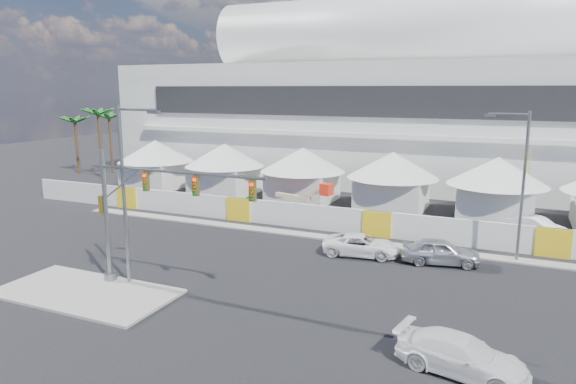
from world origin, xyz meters
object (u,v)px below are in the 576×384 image
at_px(pickup_curb, 361,245).
at_px(streetlight_curb, 520,176).
at_px(sedan_silver, 441,251).
at_px(boom_lift, 289,207).
at_px(lot_car_a, 537,226).
at_px(streetlight_median, 127,183).
at_px(traffic_mast, 136,212).
at_px(pickup_near, 462,355).

xyz_separation_m(pickup_curb, streetlight_curb, (9.46, 2.86, 4.96)).
height_order(sedan_silver, boom_lift, boom_lift).
bearing_deg(streetlight_curb, lot_car_a, 77.13).
relative_size(streetlight_median, streetlight_curb, 1.03).
distance_m(pickup_curb, streetlight_curb, 11.06).
bearing_deg(sedan_silver, pickup_curb, 82.79).
height_order(lot_car_a, boom_lift, boom_lift).
xyz_separation_m(traffic_mast, streetlight_curb, (19.41, 13.50, 1.25)).
relative_size(streetlight_median, boom_lift, 1.43).
bearing_deg(boom_lift, streetlight_curb, -0.75).
relative_size(pickup_near, streetlight_curb, 0.53).
distance_m(sedan_silver, streetlight_curb, 6.94).
xyz_separation_m(sedan_silver, boom_lift, (-13.84, 7.33, 0.10)).
bearing_deg(pickup_near, streetlight_median, 94.12).
distance_m(pickup_near, streetlight_curb, 16.39).
height_order(streetlight_curb, boom_lift, streetlight_curb).
height_order(traffic_mast, boom_lift, traffic_mast).
xyz_separation_m(pickup_near, streetlight_curb, (1.80, 15.54, 4.92)).
relative_size(sedan_silver, pickup_curb, 0.95).
bearing_deg(sedan_silver, pickup_near, 179.48).
height_order(pickup_curb, boom_lift, boom_lift).
relative_size(lot_car_a, traffic_mast, 0.41).
bearing_deg(traffic_mast, sedan_silver, 36.11).
height_order(sedan_silver, streetlight_curb, streetlight_curb).
xyz_separation_m(pickup_near, boom_lift, (-16.36, 20.39, 0.18)).
distance_m(sedan_silver, streetlight_median, 19.83).
xyz_separation_m(lot_car_a, streetlight_curb, (-1.66, -7.26, 4.96)).
relative_size(sedan_silver, traffic_mast, 0.46).
bearing_deg(streetlight_curb, traffic_mast, -145.18).
distance_m(lot_car_a, streetlight_curb, 8.94).
bearing_deg(traffic_mast, lot_car_a, 44.57).
xyz_separation_m(pickup_curb, boom_lift, (-8.69, 7.71, 0.22)).
bearing_deg(boom_lift, lot_car_a, 21.14).
bearing_deg(pickup_curb, sedan_silver, -94.00).
distance_m(sedan_silver, traffic_mast, 19.03).
bearing_deg(pickup_near, streetlight_curb, 4.46).
relative_size(pickup_near, lot_car_a, 1.20).
bearing_deg(pickup_near, sedan_silver, 21.96).
bearing_deg(pickup_near, traffic_mast, 94.48).
bearing_deg(sedan_silver, lot_car_a, -42.91).
bearing_deg(streetlight_curb, pickup_near, -96.61).
bearing_deg(sedan_silver, traffic_mast, 114.70).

